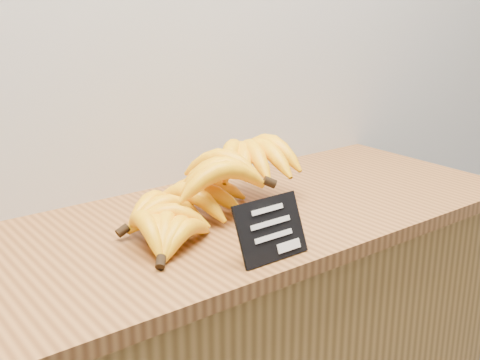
# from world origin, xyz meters

# --- Properties ---
(counter_top) EXTENTS (1.36, 0.54, 0.03)m
(counter_top) POSITION_xyz_m (-0.11, 2.75, 0.92)
(counter_top) COLOR #935D2D
(counter_top) RESTS_ON counter
(chalkboard_sign) EXTENTS (0.14, 0.05, 0.10)m
(chalkboard_sign) POSITION_xyz_m (-0.16, 2.54, 0.98)
(chalkboard_sign) COLOR black
(chalkboard_sign) RESTS_ON counter_top
(banana_pile) EXTENTS (0.56, 0.33, 0.13)m
(banana_pile) POSITION_xyz_m (-0.13, 2.77, 0.99)
(banana_pile) COLOR #FFB90A
(banana_pile) RESTS_ON counter_top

